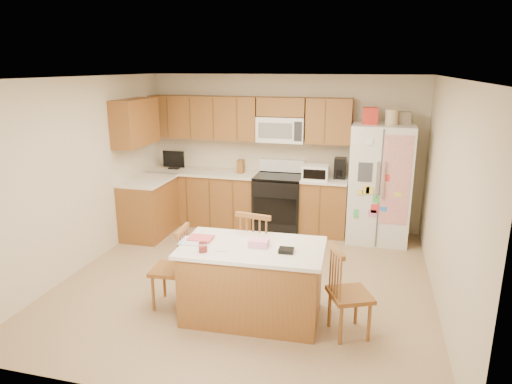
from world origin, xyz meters
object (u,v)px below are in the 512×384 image
(island, at_px, (252,281))
(windsor_chair_right, at_px, (348,294))
(stove, at_px, (279,202))
(windsor_chair_left, at_px, (172,269))
(windsor_chair_back, at_px, (258,254))
(refrigerator, at_px, (380,182))

(island, bearing_deg, windsor_chair_right, -5.41)
(stove, relative_size, windsor_chair_left, 1.20)
(windsor_chair_back, bearing_deg, refrigerator, 57.37)
(windsor_chair_right, bearing_deg, windsor_chair_left, 176.79)
(windsor_chair_right, bearing_deg, refrigerator, 84.15)
(refrigerator, height_order, windsor_chair_back, refrigerator)
(island, relative_size, windsor_chair_back, 1.50)
(refrigerator, xyz_separation_m, windsor_chair_back, (-1.36, -2.13, -0.43))
(windsor_chair_left, bearing_deg, stove, 76.66)
(stove, relative_size, windsor_chair_back, 1.10)
(refrigerator, bearing_deg, windsor_chair_back, -122.63)
(stove, distance_m, island, 2.77)
(stove, distance_m, windsor_chair_back, 2.20)
(island, height_order, windsor_chair_left, windsor_chair_left)
(refrigerator, distance_m, windsor_chair_back, 2.57)
(stove, relative_size, refrigerator, 0.55)
(island, relative_size, windsor_chair_right, 1.64)
(stove, xyz_separation_m, windsor_chair_left, (-0.65, -2.74, -0.03))
(refrigerator, height_order, windsor_chair_right, refrigerator)
(stove, distance_m, refrigerator, 1.63)
(refrigerator, height_order, island, refrigerator)
(stove, relative_size, island, 0.73)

